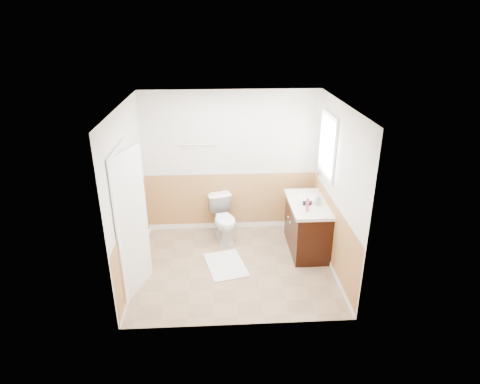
{
  "coord_description": "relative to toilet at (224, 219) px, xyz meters",
  "views": [
    {
      "loc": [
        -0.23,
        -5.32,
        3.56
      ],
      "look_at": [
        0.1,
        0.25,
        1.15
      ],
      "focal_mm": 30.36,
      "sensor_mm": 36.0,
      "label": 1
    }
  ],
  "objects": [
    {
      "name": "wainscot_back",
      "position": [
        0.14,
        0.4,
        0.13
      ],
      "size": [
        3.0,
        0.0,
        3.0
      ],
      "primitive_type": "plane",
      "rotation": [
        1.57,
        0.0,
        0.0
      ],
      "color": "#B07946",
      "rests_on": "floor"
    },
    {
      "name": "sink_basin",
      "position": [
        1.35,
        -0.28,
        0.49
      ],
      "size": [
        0.36,
        0.36,
        0.02
      ],
      "primitive_type": "cylinder",
      "color": "white",
      "rests_on": "countertop"
    },
    {
      "name": "tp_holder_bar",
      "position": [
        0.04,
        0.34,
        0.33
      ],
      "size": [
        0.14,
        0.02,
        0.02
      ],
      "primitive_type": "cylinder",
      "rotation": [
        0.0,
        1.57,
        0.0
      ],
      "color": "silver",
      "rests_on": "wall_back"
    },
    {
      "name": "vanity_knob_right",
      "position": [
        1.05,
        -0.33,
        0.18
      ],
      "size": [
        0.03,
        0.03,
        0.03
      ],
      "primitive_type": "sphere",
      "color": "silver",
      "rests_on": "vanity_cabinet"
    },
    {
      "name": "window_frame",
      "position": [
        1.61,
        -0.3,
        1.38
      ],
      "size": [
        0.04,
        0.8,
        1.0
      ],
      "primitive_type": "cube",
      "color": "white",
      "rests_on": "wall_right"
    },
    {
      "name": "tp_roll",
      "position": [
        0.04,
        0.34,
        0.33
      ],
      "size": [
        0.1,
        0.11,
        0.11
      ],
      "primitive_type": "cylinder",
      "rotation": [
        0.0,
        1.57,
        0.0
      ],
      "color": "white",
      "rests_on": "tp_holder_bar"
    },
    {
      "name": "wainscot_left",
      "position": [
        -1.35,
        -0.89,
        0.13
      ],
      "size": [
        0.0,
        2.6,
        2.6
      ],
      "primitive_type": "plane",
      "rotation": [
        1.57,
        0.0,
        1.57
      ],
      "color": "#B07946",
      "rests_on": "floor"
    },
    {
      "name": "wall_right",
      "position": [
        1.64,
        -0.89,
        0.88
      ],
      "size": [
        0.0,
        3.0,
        3.0
      ],
      "primitive_type": "plane",
      "rotation": [
        1.57,
        0.0,
        -1.57
      ],
      "color": "silver",
      "rests_on": "floor"
    },
    {
      "name": "faucet",
      "position": [
        1.53,
        -0.28,
        0.55
      ],
      "size": [
        0.02,
        0.02,
        0.14
      ],
      "primitive_type": "cylinder",
      "color": "white",
      "rests_on": "countertop"
    },
    {
      "name": "wall_left",
      "position": [
        -1.36,
        -0.89,
        0.88
      ],
      "size": [
        0.0,
        3.0,
        3.0
      ],
      "primitive_type": "plane",
      "rotation": [
        1.57,
        0.0,
        1.57
      ],
      "color": "silver",
      "rests_on": "floor"
    },
    {
      "name": "door",
      "position": [
        -1.26,
        -1.34,
        0.65
      ],
      "size": [
        0.29,
        0.78,
        2.04
      ],
      "primitive_type": "cube",
      "rotation": [
        0.0,
        0.0,
        -0.31
      ],
      "color": "white",
      "rests_on": "wall_left"
    },
    {
      "name": "vanity_cabinet",
      "position": [
        1.35,
        -0.43,
        0.03
      ],
      "size": [
        0.55,
        1.1,
        0.8
      ],
      "primitive_type": "cube",
      "color": "black",
      "rests_on": "floor"
    },
    {
      "name": "door_knob",
      "position": [
        -1.2,
        -1.01,
        0.58
      ],
      "size": [
        0.06,
        0.06,
        0.06
      ],
      "primitive_type": "sphere",
      "color": "silver",
      "rests_on": "door"
    },
    {
      "name": "wainscot_front",
      "position": [
        0.14,
        -2.18,
        0.13
      ],
      "size": [
        3.0,
        0.0,
        3.0
      ],
      "primitive_type": "plane",
      "rotation": [
        -1.57,
        0.0,
        0.0
      ],
      "color": "#B07946",
      "rests_on": "floor"
    },
    {
      "name": "soap_dispenser",
      "position": [
        1.47,
        -0.53,
        0.57
      ],
      "size": [
        0.09,
        0.09,
        0.17
      ],
      "primitive_type": "imported",
      "rotation": [
        0.0,
        0.0,
        -0.11
      ],
      "color": "#939AA5",
      "rests_on": "countertop"
    },
    {
      "name": "window_glass",
      "position": [
        1.62,
        -0.3,
        1.38
      ],
      "size": [
        0.01,
        0.7,
        0.9
      ],
      "primitive_type": "cube",
      "color": "white",
      "rests_on": "wall_right"
    },
    {
      "name": "tp_sheet",
      "position": [
        0.04,
        0.34,
        0.22
      ],
      "size": [
        0.1,
        0.01,
        0.16
      ],
      "primitive_type": "cube",
      "color": "white",
      "rests_on": "tp_roll"
    },
    {
      "name": "vanity_knob_left",
      "position": [
        1.05,
        -0.53,
        0.18
      ],
      "size": [
        0.03,
        0.03,
        0.03
      ],
      "primitive_type": "sphere",
      "color": "silver",
      "rests_on": "vanity_cabinet"
    },
    {
      "name": "wall_front",
      "position": [
        0.14,
        -2.19,
        0.88
      ],
      "size": [
        3.0,
        0.0,
        3.0
      ],
      "primitive_type": "plane",
      "rotation": [
        -1.57,
        0.0,
        0.0
      ],
      "color": "silver",
      "rests_on": "floor"
    },
    {
      "name": "towel_bar",
      "position": [
        -0.41,
        0.36,
        1.23
      ],
      "size": [
        0.62,
        0.02,
        0.02
      ],
      "primitive_type": "cylinder",
      "rotation": [
        0.0,
        1.57,
        0.0
      ],
      "color": "silver",
      "rests_on": "wall_back"
    },
    {
      "name": "toilet",
      "position": [
        0.0,
        0.0,
        0.0
      ],
      "size": [
        0.57,
        0.8,
        0.74
      ],
      "primitive_type": "imported",
      "rotation": [
        0.0,
        0.0,
        0.24
      ],
      "color": "white",
      "rests_on": "floor"
    },
    {
      "name": "countertop",
      "position": [
        1.34,
        -0.43,
        0.46
      ],
      "size": [
        0.6,
        1.15,
        0.05
      ],
      "primitive_type": "cube",
      "color": "silver",
      "rests_on": "vanity_cabinet"
    },
    {
      "name": "hair_dryer_body",
      "position": [
        1.3,
        -0.52,
        0.52
      ],
      "size": [
        0.14,
        0.07,
        0.07
      ],
      "primitive_type": "cylinder",
      "rotation": [
        0.0,
        1.57,
        0.0
      ],
      "color": "black",
      "rests_on": "countertop"
    },
    {
      "name": "lotion_bottle",
      "position": [
        1.25,
        -0.75,
        0.59
      ],
      "size": [
        0.05,
        0.05,
        0.22
      ],
      "primitive_type": "cylinder",
      "color": "#D63785",
      "rests_on": "countertop"
    },
    {
      "name": "mirror_panel",
      "position": [
        1.61,
        0.21,
        1.18
      ],
      "size": [
        0.02,
        0.35,
        0.9
      ],
      "primitive_type": "cube",
      "color": "silver",
      "rests_on": "wall_right"
    },
    {
      "name": "bath_mat",
      "position": [
        0.0,
        -0.86,
        -0.36
      ],
      "size": [
        0.72,
        0.91,
        0.02
      ],
      "primitive_type": "cube",
      "rotation": [
        0.0,
        0.0,
        0.24
      ],
      "color": "white",
      "rests_on": "floor"
    },
    {
      "name": "ceiling",
      "position": [
        0.14,
        -0.89,
        2.13
      ],
      "size": [
        3.0,
        3.0,
        0.0
      ],
      "primitive_type": "plane",
      "rotation": [
        3.14,
        0.0,
        0.0
      ],
      "color": "white",
      "rests_on": "floor"
    },
    {
      "name": "floor",
      "position": [
        0.14,
        -0.89,
        -0.37
      ],
      "size": [
        3.0,
        3.0,
        0.0
      ],
      "primitive_type": "plane",
      "color": "#8C7051",
      "rests_on": "ground"
    },
    {
      "name": "door_frame",
      "position": [
        -1.34,
        -1.34,
        0.66
      ],
      "size": [
        0.02,
        0.92,
        2.1
      ],
      "primitive_type": "cube",
      "color": "white",
      "rests_on": "wall_left"
    },
    {
      "name": "wainscot_right",
      "position": [
        1.62,
        -0.89,
        0.13
      ],
      "size": [
        0.0,
        2.6,
        2.6
      ],
      "primitive_type": "plane",
      "rotation": [
        1.57,
        0.0,
        -1.57
      ],
      "color": "#B07946",
      "rests_on": "floor"
    },
    {
      "name": "hair_dryer_handle",
      "position": [
        1.27,
        -0.5,
        0.49
      ],
      "size": [
        0.03,
        0.03,
        0.07
      ],
      "primitive_type": "cylinder",
      "color": "black",
      "rests_on": "countertop"
    },
    {
      "name": "wall_back",
      "position": [
        0.14,
        0.41,
        0.88
      ],
      "size": [
        3.0,
        0.0,
        3.0
      ],
      "primitive_type": "plane",
      "rotation": [
        1.57,
        0.0,
        0.0
      ],
      "color": "silver",
      "rests_on": "floor"
    }
  ]
}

